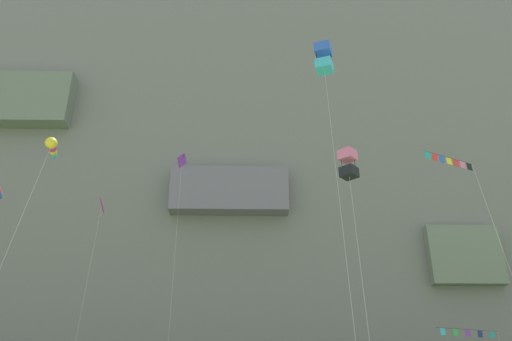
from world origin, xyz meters
The scene contains 8 objects.
cliff_face centered at (-0.01, 65.89, 40.92)m, with size 180.00×25.61×81.90m.
kite_windsock_low_left centered at (-9.70, 25.58, 17.80)m, with size 1.39×7.58×18.32m.
kite_diamond_high_left centered at (-3.71, 38.55, 22.31)m, with size 0.99×5.70×24.37m.
kite_box_mid_left centered at (6.83, 23.59, 23.15)m, with size 1.25×5.37×24.15m.
kite_banner_near_cliff centered at (18.98, 37.55, 8.32)m, with size 5.58×3.99×8.89m.
kite_banner_far_right centered at (13.27, 22.56, 14.65)m, with size 4.28×2.12×15.84m.
kite_box_front_field centered at (7.66, 23.02, 15.56)m, with size 1.37×5.76×16.40m.
kite_diamond_mid_center centered at (-9.62, 36.34, 17.36)m, with size 0.79×4.88×19.14m.
Camera 1 is at (2.19, -1.33, 3.64)m, focal length 35.04 mm.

